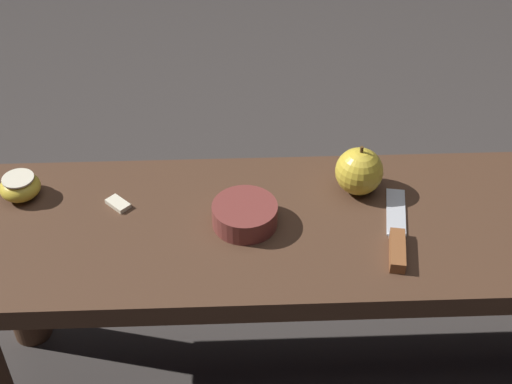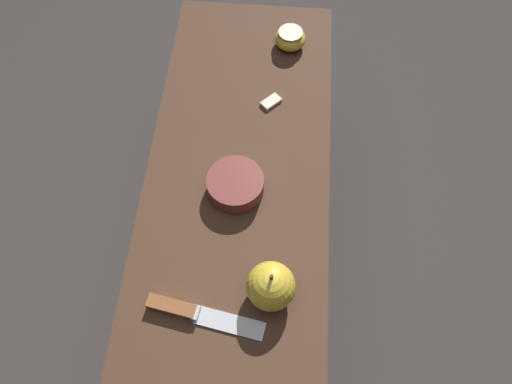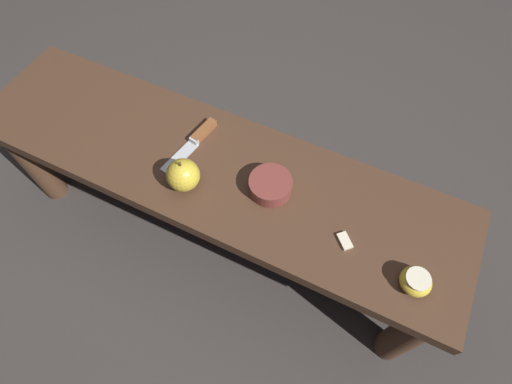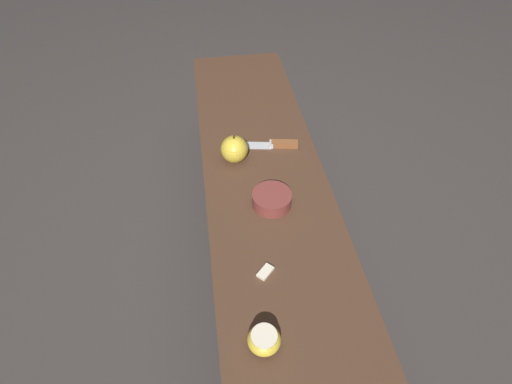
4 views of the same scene
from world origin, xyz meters
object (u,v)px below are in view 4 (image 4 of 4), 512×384
bowl (273,199)px  apple_cut (264,339)px  knife (275,144)px  apple_whole (234,149)px  wooden_bench (261,182)px

bowl → apple_cut: bearing=-12.7°
knife → apple_whole: 0.15m
apple_cut → bowl: bearing=167.3°
wooden_bench → apple_whole: bearing=-108.0°
wooden_bench → knife: knife is taller
wooden_bench → knife: size_ratio=6.71×
wooden_bench → bowl: bowl is taller
knife → bowl: bowl is taller
apple_cut → wooden_bench: bearing=171.3°
bowl → wooden_bench: bearing=-179.4°
apple_cut → bowl: size_ratio=0.64×
wooden_bench → apple_cut: (0.56, -0.09, 0.11)m
apple_cut → apple_whole: bearing=179.5°
wooden_bench → knife: 0.13m
apple_whole → apple_cut: size_ratio=1.34×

